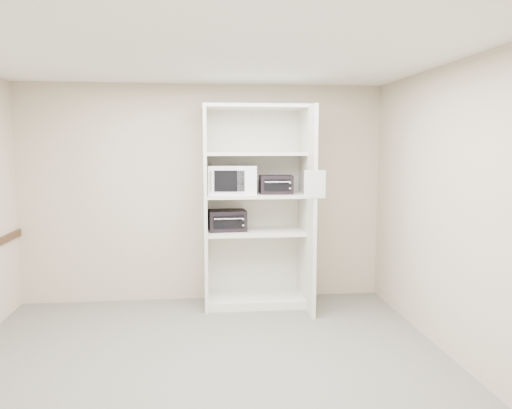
{
  "coord_description": "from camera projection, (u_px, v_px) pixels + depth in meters",
  "views": [
    {
      "loc": [
        -0.01,
        -4.25,
        1.94
      ],
      "look_at": [
        0.58,
        1.25,
        1.29
      ],
      "focal_mm": 35.0,
      "sensor_mm": 36.0,
      "label": 1
    }
  ],
  "objects": [
    {
      "name": "wall_right",
      "position": [
        454.0,
        212.0,
        4.5
      ],
      "size": [
        0.02,
        4.0,
        2.7
      ],
      "primitive_type": "cube",
      "color": "beige",
      "rests_on": "ground"
    },
    {
      "name": "wall_front",
      "position": [
        206.0,
        276.0,
        2.29
      ],
      "size": [
        4.5,
        0.02,
        2.7
      ],
      "primitive_type": "cube",
      "color": "beige",
      "rests_on": "ground"
    },
    {
      "name": "toaster_oven_upper",
      "position": [
        276.0,
        185.0,
        5.99
      ],
      "size": [
        0.39,
        0.3,
        0.22
      ],
      "primitive_type": "cube",
      "rotation": [
        0.0,
        0.0,
        -0.03
      ],
      "color": "black",
      "rests_on": "shelving_unit"
    },
    {
      "name": "floor",
      "position": [
        206.0,
        366.0,
        4.43
      ],
      "size": [
        4.5,
        4.0,
        0.01
      ],
      "primitive_type": "cube",
      "color": "#646157",
      "rests_on": "ground"
    },
    {
      "name": "ceiling",
      "position": [
        202.0,
        54.0,
        4.11
      ],
      "size": [
        4.5,
        4.0,
        0.01
      ],
      "primitive_type": "cube",
      "color": "white"
    },
    {
      "name": "shelving_unit",
      "position": [
        259.0,
        213.0,
        6.04
      ],
      "size": [
        1.24,
        0.92,
        2.42
      ],
      "color": "beige",
      "rests_on": "floor"
    },
    {
      "name": "paper_sign",
      "position": [
        315.0,
        184.0,
        5.43
      ],
      "size": [
        0.23,
        0.02,
        0.3
      ],
      "primitive_type": "cube",
      "rotation": [
        0.0,
        0.0,
        0.06
      ],
      "color": "white",
      "rests_on": "shelving_unit"
    },
    {
      "name": "toaster_oven_lower",
      "position": [
        227.0,
        220.0,
        6.05
      ],
      "size": [
        0.46,
        0.36,
        0.25
      ],
      "primitive_type": "cube",
      "rotation": [
        0.0,
        0.0,
        0.06
      ],
      "color": "black",
      "rests_on": "shelving_unit"
    },
    {
      "name": "wall_back",
      "position": [
        204.0,
        193.0,
        6.24
      ],
      "size": [
        4.5,
        0.02,
        2.7
      ],
      "primitive_type": "cube",
      "color": "beige",
      "rests_on": "ground"
    },
    {
      "name": "microwave",
      "position": [
        233.0,
        180.0,
        5.96
      ],
      "size": [
        0.6,
        0.48,
        0.34
      ],
      "primitive_type": "cube",
      "rotation": [
        0.0,
        0.0,
        -0.09
      ],
      "color": "white",
      "rests_on": "shelving_unit"
    }
  ]
}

